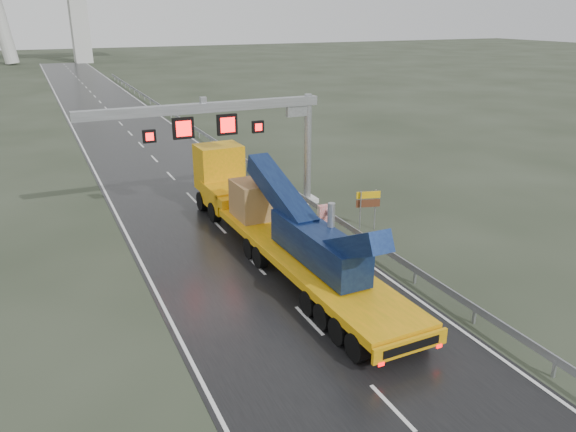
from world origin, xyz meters
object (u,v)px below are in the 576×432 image
sign_gantry (238,125)px  exit_sign_pair (368,203)px  striped_barrier (323,214)px  heavy_haul_truck (267,214)px

sign_gantry → exit_sign_pair: size_ratio=6.12×
striped_barrier → sign_gantry: bearing=136.4°
heavy_haul_truck → sign_gantry: bearing=82.6°
striped_barrier → heavy_haul_truck: bearing=-153.5°
sign_gantry → striped_barrier: sign_gantry is taller
exit_sign_pair → striped_barrier: (-1.74, 2.19, -1.15)m
sign_gantry → heavy_haul_truck: 7.11m
sign_gantry → heavy_haul_truck: (-0.64, -6.05, -3.68)m
heavy_haul_truck → exit_sign_pair: bearing=-2.7°
heavy_haul_truck → exit_sign_pair: 6.27m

